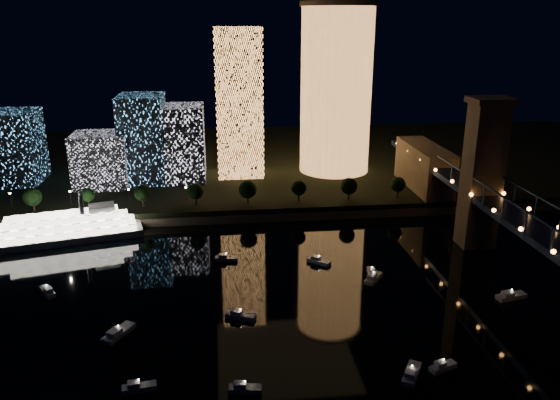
% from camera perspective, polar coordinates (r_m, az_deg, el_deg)
% --- Properties ---
extents(ground, '(520.00, 520.00, 0.00)m').
position_cam_1_polar(ground, '(136.73, 3.19, -14.17)').
color(ground, black).
rests_on(ground, ground).
extents(far_bank, '(420.00, 160.00, 5.00)m').
position_cam_1_polar(far_bank, '(283.07, -2.18, 4.00)').
color(far_bank, black).
rests_on(far_bank, ground).
extents(seawall, '(420.00, 6.00, 3.00)m').
position_cam_1_polar(seawall, '(209.17, -0.52, -1.64)').
color(seawall, '#6B5E4C').
rests_on(seawall, ground).
extents(tower_cylindrical, '(34.00, 34.00, 75.23)m').
position_cam_1_polar(tower_cylindrical, '(252.75, 5.88, 11.44)').
color(tower_cylindrical, '#F29B4D').
rests_on(tower_cylindrical, far_bank).
extents(tower_rectangular, '(20.38, 20.38, 64.85)m').
position_cam_1_polar(tower_rectangular, '(246.78, -4.32, 10.06)').
color(tower_rectangular, '#F29B4D').
rests_on(tower_rectangular, far_bank).
extents(midrise_blocks, '(93.63, 32.60, 37.46)m').
position_cam_1_polar(midrise_blocks, '(248.49, -17.16, 5.47)').
color(midrise_blocks, white).
rests_on(midrise_blocks, far_bank).
extents(riverboat, '(56.84, 23.77, 16.81)m').
position_cam_1_polar(riverboat, '(203.00, -22.31, -2.91)').
color(riverboat, silver).
rests_on(riverboat, ground).
extents(motorboats, '(135.89, 69.87, 2.78)m').
position_cam_1_polar(motorboats, '(145.76, 0.87, -11.52)').
color(motorboats, silver).
rests_on(motorboats, ground).
extents(esplanade_trees, '(166.50, 6.99, 8.99)m').
position_cam_1_polar(esplanade_trees, '(211.28, -9.45, 0.88)').
color(esplanade_trees, black).
rests_on(esplanade_trees, far_bank).
extents(street_lamps, '(132.70, 0.70, 5.65)m').
position_cam_1_polar(street_lamps, '(217.53, -9.81, 0.98)').
color(street_lamps, black).
rests_on(street_lamps, far_bank).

